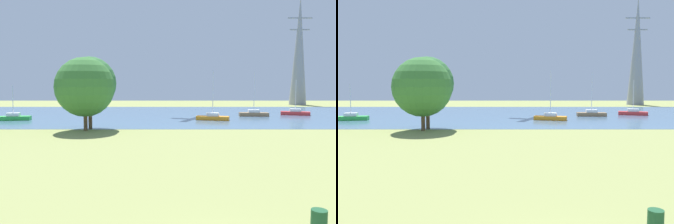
# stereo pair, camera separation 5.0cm
# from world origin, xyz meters

# --- Properties ---
(ground_plane) EXTENTS (160.00, 160.00, 0.00)m
(ground_plane) POSITION_xyz_m (0.00, 22.00, 0.00)
(ground_plane) COLOR #8C9351
(litter_bin) EXTENTS (0.56, 0.56, 0.80)m
(litter_bin) POSITION_xyz_m (3.47, 2.85, 0.40)
(litter_bin) COLOR #1E512D
(litter_bin) RESTS_ON ground
(water_surface) EXTENTS (140.00, 40.00, 0.02)m
(water_surface) POSITION_xyz_m (0.00, 50.00, 0.01)
(water_surface) COLOR slate
(water_surface) RESTS_ON ground
(sailboat_red) EXTENTS (5.03, 3.00, 6.12)m
(sailboat_red) POSITION_xyz_m (20.25, 48.51, 0.45)
(sailboat_red) COLOR red
(sailboat_red) RESTS_ON water_surface
(sailboat_green) EXTENTS (4.99, 2.32, 5.29)m
(sailboat_green) POSITION_xyz_m (-24.86, 40.01, 0.44)
(sailboat_green) COLOR green
(sailboat_green) RESTS_ON water_surface
(sailboat_brown) EXTENTS (4.92, 1.93, 7.33)m
(sailboat_brown) POSITION_xyz_m (12.49, 46.45, 0.47)
(sailboat_brown) COLOR brown
(sailboat_brown) RESTS_ON water_surface
(sailboat_orange) EXTENTS (5.03, 2.78, 7.43)m
(sailboat_orange) POSITION_xyz_m (4.75, 40.19, 0.47)
(sailboat_orange) COLOR orange
(sailboat_orange) RESTS_ON water_surface
(tree_mid_shore) EXTENTS (6.79, 6.79, 8.40)m
(tree_mid_shore) POSITION_xyz_m (-11.39, 28.99, 5.00)
(tree_mid_shore) COLOR brown
(tree_mid_shore) RESTS_ON ground
(tree_west_far) EXTENTS (6.29, 6.29, 8.58)m
(tree_west_far) POSITION_xyz_m (-11.16, 30.35, 5.42)
(tree_west_far) COLOR brown
(tree_west_far) RESTS_ON ground
(electricity_pylon) EXTENTS (6.40, 4.40, 28.41)m
(electricity_pylon) POSITION_xyz_m (32.64, 79.10, 14.22)
(electricity_pylon) COLOR gray
(electricity_pylon) RESTS_ON ground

